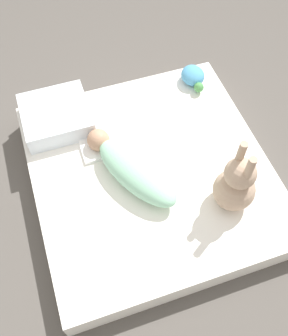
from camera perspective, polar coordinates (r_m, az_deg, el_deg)
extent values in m
plane|color=#514C47|center=(1.95, 0.96, -2.12)|extent=(12.00, 12.00, 0.00)
cube|color=white|center=(1.89, 0.98, -1.10)|extent=(1.14, 1.09, 0.13)
cube|color=white|center=(1.91, -7.12, 3.35)|extent=(0.19, 0.14, 0.02)
ellipsoid|color=#99D6B2|center=(1.75, -1.06, -0.63)|extent=(0.49, 0.36, 0.13)
sphere|color=tan|center=(1.87, -6.62, 4.06)|extent=(0.11, 0.11, 0.11)
cube|color=white|center=(2.00, -12.60, 7.36)|extent=(0.31, 0.33, 0.10)
sphere|color=tan|center=(1.71, 12.92, -3.12)|extent=(0.18, 0.18, 0.18)
sphere|color=tan|center=(1.60, 13.82, -0.76)|extent=(0.13, 0.13, 0.13)
cylinder|color=tan|center=(1.54, 13.95, 2.20)|extent=(0.03, 0.03, 0.11)
cylinder|color=tan|center=(1.51, 15.14, 0.04)|extent=(0.03, 0.03, 0.11)
ellipsoid|color=#4C99C6|center=(2.17, 7.09, 13.20)|extent=(0.14, 0.12, 0.09)
sphere|color=#4C934C|center=(2.13, 7.95, 11.51)|extent=(0.05, 0.05, 0.05)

